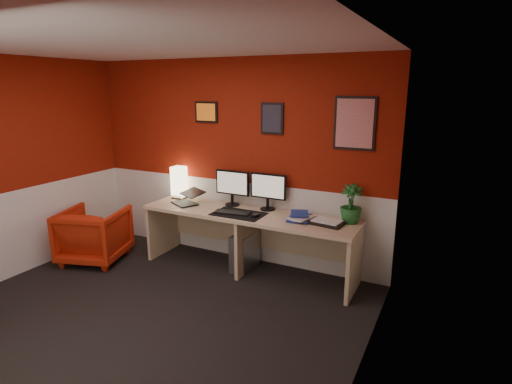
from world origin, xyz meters
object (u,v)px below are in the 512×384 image
(monitor_left, at_px, (232,182))
(monitor_right, at_px, (268,186))
(potted_plant, at_px, (351,204))
(zen_tray, at_px, (327,223))
(armchair, at_px, (94,235))
(shoji_lamp, at_px, (179,183))
(laptop, at_px, (184,196))
(pc_tower, at_px, (245,251))
(desk, at_px, (248,242))

(monitor_left, xyz_separation_m, monitor_right, (0.47, 0.03, 0.00))
(monitor_right, bearing_deg, potted_plant, -2.48)
(zen_tray, relative_size, armchair, 0.47)
(shoji_lamp, distance_m, potted_plant, 2.27)
(shoji_lamp, bearing_deg, monitor_right, 1.54)
(armchair, bearing_deg, laptop, -168.71)
(laptop, xyz_separation_m, pc_tower, (0.81, 0.08, -0.61))
(zen_tray, bearing_deg, desk, -178.71)
(monitor_left, bearing_deg, potted_plant, -0.63)
(monitor_left, bearing_deg, laptop, -158.74)
(zen_tray, relative_size, pc_tower, 0.78)
(desk, xyz_separation_m, armchair, (-1.89, -0.58, -0.02))
(desk, distance_m, zen_tray, 1.02)
(laptop, xyz_separation_m, monitor_left, (0.56, 0.22, 0.18))
(desk, height_order, potted_plant, potted_plant)
(desk, distance_m, armchair, 1.98)
(desk, distance_m, monitor_right, 0.71)
(desk, distance_m, laptop, 1.00)
(monitor_right, bearing_deg, shoji_lamp, -178.46)
(laptop, height_order, armchair, laptop)
(desk, height_order, monitor_left, monitor_left)
(laptop, relative_size, monitor_left, 0.57)
(potted_plant, distance_m, armchair, 3.20)
(monitor_left, xyz_separation_m, potted_plant, (1.48, -0.02, -0.08))
(shoji_lamp, bearing_deg, pc_tower, -7.43)
(desk, bearing_deg, shoji_lamp, 170.40)
(monitor_left, distance_m, monitor_right, 0.47)
(pc_tower, xyz_separation_m, armchair, (-1.82, -0.63, 0.12))
(zen_tray, distance_m, pc_tower, 1.14)
(monitor_right, bearing_deg, desk, -124.46)
(desk, distance_m, shoji_lamp, 1.26)
(laptop, relative_size, zen_tray, 0.94)
(potted_plant, bearing_deg, desk, -171.20)
(shoji_lamp, distance_m, armchair, 1.24)
(monitor_left, bearing_deg, zen_tray, -7.82)
(monitor_left, height_order, potted_plant, monitor_left)
(desk, xyz_separation_m, pc_tower, (-0.07, 0.05, -0.14))
(desk, xyz_separation_m, monitor_left, (-0.32, 0.19, 0.66))
(monitor_left, relative_size, pc_tower, 1.29)
(shoji_lamp, xyz_separation_m, pc_tower, (1.05, -0.14, -0.70))
(shoji_lamp, xyz_separation_m, laptop, (0.23, -0.21, -0.09))
(desk, height_order, pc_tower, desk)
(potted_plant, bearing_deg, monitor_right, 177.52)
(shoji_lamp, bearing_deg, monitor_left, 0.48)
(monitor_left, relative_size, potted_plant, 1.38)
(zen_tray, distance_m, potted_plant, 0.33)
(potted_plant, relative_size, armchair, 0.56)
(monitor_left, xyz_separation_m, zen_tray, (1.27, -0.17, -0.28))
(laptop, height_order, potted_plant, potted_plant)
(shoji_lamp, height_order, monitor_right, monitor_right)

